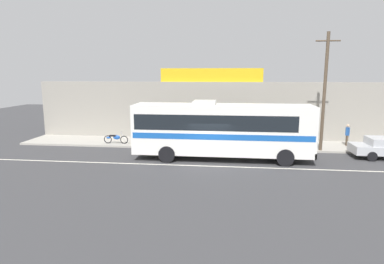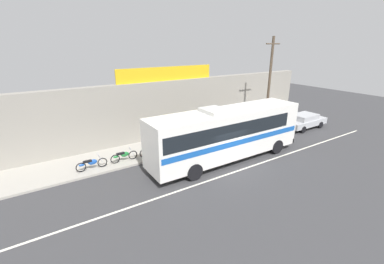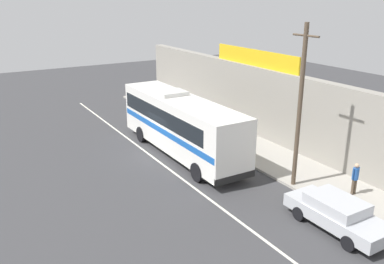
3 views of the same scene
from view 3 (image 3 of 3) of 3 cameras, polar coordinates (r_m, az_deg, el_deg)
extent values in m
plane|color=#3A3A3D|center=(25.71, -4.14, -2.96)|extent=(70.00, 70.00, 0.00)
cube|color=#A8A399|center=(28.24, 5.31, -0.83)|extent=(30.00, 3.60, 0.14)
cube|color=gray|center=(28.84, 8.92, 4.27)|extent=(30.00, 0.70, 4.80)
cube|color=gold|center=(28.54, 8.75, 10.18)|extent=(8.38, 0.12, 1.10)
cube|color=silver|center=(25.39, -5.75, -3.28)|extent=(30.00, 0.14, 0.01)
cube|color=white|center=(24.83, -1.57, 1.18)|extent=(11.26, 2.46, 3.10)
cube|color=black|center=(25.05, -2.09, 2.64)|extent=(9.91, 2.48, 0.96)
cube|color=#1956B2|center=(24.93, -1.56, 0.52)|extent=(11.04, 2.48, 0.36)
cube|color=black|center=(20.25, 6.22, -1.68)|extent=(0.04, 2.22, 1.40)
cube|color=black|center=(20.95, 6.03, -6.35)|extent=(0.12, 2.46, 0.36)
cube|color=silver|center=(25.35, -2.86, 5.44)|extent=(1.40, 1.73, 0.24)
cylinder|color=black|center=(22.91, 5.69, -4.37)|extent=(1.04, 0.32, 1.04)
cylinder|color=black|center=(21.72, 0.80, -5.60)|extent=(1.04, 0.32, 1.04)
cylinder|color=black|center=(28.63, -2.87, 0.45)|extent=(1.04, 0.32, 1.04)
cylinder|color=black|center=(27.69, -7.04, -0.30)|extent=(1.04, 0.32, 1.04)
cube|color=#B7BABF|center=(18.56, 19.55, -10.92)|extent=(4.55, 1.81, 0.56)
cube|color=#B7BABF|center=(18.37, 19.49, -9.39)|extent=(2.36, 1.63, 0.48)
cube|color=black|center=(17.93, 21.62, -10.51)|extent=(0.21, 1.52, 0.34)
cylinder|color=black|center=(18.67, 24.32, -12.45)|extent=(0.62, 0.20, 0.62)
cylinder|color=black|center=(17.44, 20.95, -14.28)|extent=(0.62, 0.20, 0.62)
cylinder|color=black|center=(20.02, 18.17, -9.50)|extent=(0.62, 0.20, 0.62)
cylinder|color=black|center=(18.87, 14.66, -10.94)|extent=(0.62, 0.20, 0.62)
cylinder|color=brown|center=(20.55, 14.75, 3.22)|extent=(0.22, 0.22, 8.09)
cylinder|color=brown|center=(19.95, 15.57, 12.80)|extent=(1.60, 0.10, 0.10)
torus|color=black|center=(33.12, -3.14, 2.85)|extent=(0.62, 0.06, 0.62)
torus|color=black|center=(34.24, -4.16, 3.35)|extent=(0.62, 0.06, 0.62)
cylinder|color=silver|center=(33.11, -3.22, 3.38)|extent=(0.34, 0.04, 0.65)
cylinder|color=silver|center=(33.12, -3.31, 3.95)|extent=(0.03, 0.56, 0.03)
ellipsoid|color=#1E51B2|center=(33.58, -3.61, 3.37)|extent=(0.56, 0.22, 0.34)
cube|color=black|center=(33.80, -3.85, 3.68)|extent=(0.52, 0.20, 0.10)
ellipsoid|color=#1E51B2|center=(34.15, -4.12, 3.55)|extent=(0.36, 0.14, 0.16)
torus|color=black|center=(31.41, -1.29, 1.99)|extent=(0.62, 0.06, 0.62)
torus|color=black|center=(32.44, -2.35, 2.52)|extent=(0.62, 0.06, 0.62)
cylinder|color=silver|center=(31.39, -1.36, 2.55)|extent=(0.34, 0.04, 0.65)
cylinder|color=silver|center=(31.39, -1.46, 3.15)|extent=(0.03, 0.56, 0.03)
ellipsoid|color=#237F38|center=(31.82, -1.78, 2.54)|extent=(0.56, 0.22, 0.34)
cube|color=black|center=(32.03, -2.03, 2.87)|extent=(0.52, 0.20, 0.10)
ellipsoid|color=#237F38|center=(32.35, -2.31, 2.73)|extent=(0.36, 0.14, 0.16)
torus|color=black|center=(29.68, 0.42, 1.00)|extent=(0.62, 0.06, 0.62)
torus|color=black|center=(30.73, -0.82, 1.61)|extent=(0.62, 0.06, 0.62)
cylinder|color=silver|center=(29.66, 0.34, 1.59)|extent=(0.34, 0.04, 0.65)
cylinder|color=silver|center=(29.65, 0.24, 2.23)|extent=(0.03, 0.56, 0.03)
ellipsoid|color=red|center=(30.10, -0.15, 1.61)|extent=(0.56, 0.22, 0.34)
cube|color=black|center=(30.31, -0.43, 1.96)|extent=(0.52, 0.20, 0.10)
ellipsoid|color=red|center=(30.64, -0.76, 1.84)|extent=(0.36, 0.14, 0.16)
cylinder|color=brown|center=(21.68, 21.74, -7.03)|extent=(0.13, 0.13, 0.79)
cylinder|color=brown|center=(21.54, 21.44, -7.15)|extent=(0.13, 0.13, 0.79)
cylinder|color=#23519E|center=(21.33, 21.81, -5.42)|extent=(0.30, 0.30, 0.59)
sphere|color=tan|center=(21.17, 21.95, -4.34)|extent=(0.21, 0.21, 0.21)
cylinder|color=#23519E|center=(21.47, 22.15, -5.22)|extent=(0.08, 0.08, 0.54)
cylinder|color=#23519E|center=(21.17, 21.49, -5.47)|extent=(0.08, 0.08, 0.54)
camera|label=1|loc=(22.50, -53.72, 0.88)|focal=30.50mm
camera|label=2|loc=(31.51, -33.28, 12.51)|focal=24.02mm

